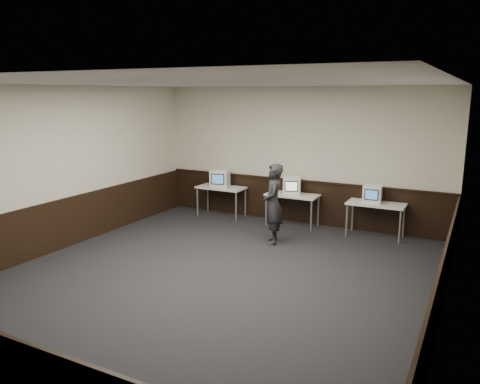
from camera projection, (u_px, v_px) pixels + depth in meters
name	position (u px, v px, depth m)	size (l,w,h in m)	color
floor	(214.00, 279.00, 7.83)	(8.00, 8.00, 0.00)	black
ceiling	(211.00, 83.00, 7.16)	(8.00, 8.00, 0.00)	white
back_wall	(300.00, 156.00, 10.97)	(7.00, 7.00, 0.00)	beige
left_wall	(57.00, 169.00, 9.08)	(8.00, 8.00, 0.00)	beige
right_wall	(450.00, 210.00, 5.92)	(8.00, 8.00, 0.00)	beige
wainscot_back	(298.00, 201.00, 11.18)	(6.98, 0.04, 1.00)	black
wainscot_left	(63.00, 224.00, 9.30)	(0.04, 7.98, 1.00)	black
wainscot_right	(440.00, 291.00, 6.16)	(0.04, 7.98, 1.00)	black
wainscot_rail	(298.00, 180.00, 11.06)	(6.98, 0.06, 0.04)	black
desk_left	(221.00, 190.00, 11.67)	(1.20, 0.60, 0.75)	silver
desk_center	(292.00, 197.00, 10.81)	(1.20, 0.60, 0.75)	silver
desk_right	(376.00, 206.00, 9.96)	(1.20, 0.60, 0.75)	silver
emac_left	(220.00, 178.00, 11.57)	(0.55, 0.56, 0.44)	white
emac_center	(292.00, 185.00, 10.81)	(0.50, 0.52, 0.40)	white
emac_right	(372.00, 194.00, 9.95)	(0.42, 0.44, 0.38)	white
person	(273.00, 204.00, 9.52)	(0.60, 0.40, 1.66)	black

